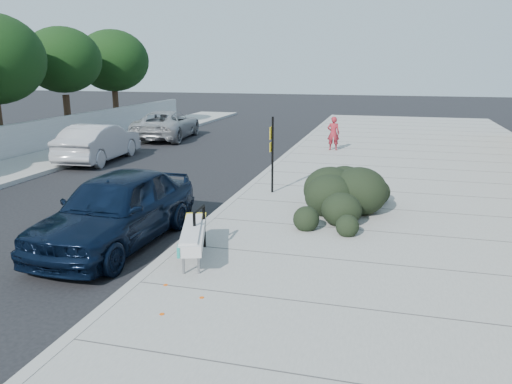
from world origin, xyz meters
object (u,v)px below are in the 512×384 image
(bench, at_px, (193,234))
(sign_post, at_px, (272,150))
(bike_rack, at_px, (199,226))
(wagon_silver, at_px, (99,142))
(suv_silver, at_px, (167,125))
(pedestrian, at_px, (333,133))
(sedan_navy, at_px, (116,209))

(bench, xyz_separation_m, sign_post, (0.30, 5.64, 0.82))
(bench, bearing_deg, sign_post, 68.81)
(bike_rack, bearing_deg, wagon_silver, 128.97)
(bike_rack, relative_size, wagon_silver, 0.20)
(bike_rack, distance_m, suv_silver, 17.93)
(suv_silver, relative_size, pedestrian, 3.61)
(wagon_silver, bearing_deg, bike_rack, 126.81)
(sign_post, relative_size, pedestrian, 1.51)
(pedestrian, bearing_deg, sedan_navy, 70.08)
(sign_post, bearing_deg, pedestrian, 88.49)
(sign_post, distance_m, sedan_navy, 5.56)
(bench, relative_size, suv_silver, 0.39)
(sign_post, bearing_deg, bench, -88.27)
(sign_post, distance_m, wagon_silver, 9.25)
(pedestrian, bearing_deg, bike_rack, 79.00)
(sedan_navy, bearing_deg, suv_silver, 112.92)
(bench, distance_m, wagon_silver, 12.48)
(bench, height_order, pedestrian, pedestrian)
(suv_silver, bearing_deg, bench, 109.55)
(bench, xyz_separation_m, suv_silver, (-8.10, 16.33, 0.11))
(bench, bearing_deg, suv_silver, 98.28)
(sedan_navy, bearing_deg, bike_rack, -7.05)
(bench, relative_size, wagon_silver, 0.45)
(sign_post, relative_size, wagon_silver, 0.48)
(bench, bearing_deg, wagon_silver, 112.13)
(suv_silver, height_order, pedestrian, pedestrian)
(sedan_navy, distance_m, suv_silver, 16.76)
(suv_silver, bearing_deg, bike_rack, 110.04)
(bike_rack, bearing_deg, sedan_navy, 168.69)
(bench, relative_size, sedan_navy, 0.44)
(sedan_navy, xyz_separation_m, suv_silver, (-5.99, 15.66, -0.07))
(bench, xyz_separation_m, wagon_silver, (-8.06, 9.52, 0.13))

